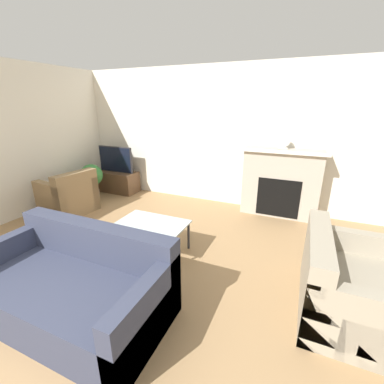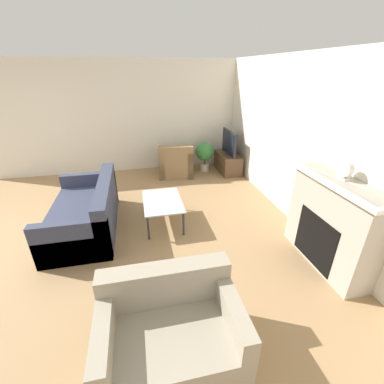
# 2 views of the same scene
# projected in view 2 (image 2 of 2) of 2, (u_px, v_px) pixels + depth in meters

# --- Properties ---
(ground_plane) EXTENTS (20.00, 20.00, 0.00)m
(ground_plane) POSITION_uv_depth(u_px,v_px,m) (14.00, 242.00, 4.02)
(ground_plane) COLOR #9E7A51
(wall_back) EXTENTS (8.85, 0.06, 2.70)m
(wall_back) POSITION_uv_depth(u_px,v_px,m) (295.00, 141.00, 4.33)
(wall_back) COLOR silver
(wall_back) RESTS_ON ground_plane
(wall_left) EXTENTS (0.06, 7.61, 2.70)m
(wall_left) POSITION_uv_depth(u_px,v_px,m) (146.00, 117.00, 6.48)
(wall_left) COLOR silver
(wall_left) RESTS_ON ground_plane
(fireplace) EXTENTS (1.45, 0.44, 1.24)m
(fireplace) POSITION_uv_depth(u_px,v_px,m) (332.00, 222.00, 3.35)
(fireplace) COLOR #B2A899
(fireplace) RESTS_ON ground_plane
(tv_stand) EXTENTS (0.94, 0.47, 0.48)m
(tv_stand) POSITION_uv_depth(u_px,v_px,m) (228.00, 163.00, 6.70)
(tv_stand) COLOR brown
(tv_stand) RESTS_ON ground_plane
(tv) EXTENTS (0.88, 0.06, 0.59)m
(tv) POSITION_uv_depth(u_px,v_px,m) (229.00, 143.00, 6.47)
(tv) COLOR #232328
(tv) RESTS_ON tv_stand
(couch_sectional) EXTENTS (1.90, 0.99, 0.82)m
(couch_sectional) POSITION_uv_depth(u_px,v_px,m) (87.00, 213.00, 4.26)
(couch_sectional) COLOR #33384C
(couch_sectional) RESTS_ON ground_plane
(couch_loveseat) EXTENTS (0.86, 1.23, 0.82)m
(couch_loveseat) POSITION_uv_depth(u_px,v_px,m) (171.00, 333.00, 2.31)
(couch_loveseat) COLOR #9E937F
(couch_loveseat) RESTS_ON ground_plane
(armchair_by_window) EXTENTS (0.88, 0.92, 0.82)m
(armchair_by_window) POSITION_uv_depth(u_px,v_px,m) (176.00, 164.00, 6.45)
(armchair_by_window) COLOR #8C704C
(armchair_by_window) RESTS_ON ground_plane
(coffee_table) EXTENTS (0.96, 0.64, 0.44)m
(coffee_table) POSITION_uv_depth(u_px,v_px,m) (162.00, 203.00, 4.36)
(coffee_table) COLOR #333338
(coffee_table) RESTS_ON ground_plane
(potted_plant) EXTENTS (0.47, 0.47, 0.76)m
(potted_plant) POSITION_uv_depth(u_px,v_px,m) (205.00, 153.00, 6.67)
(potted_plant) COLOR beige
(potted_plant) RESTS_ON ground_plane
(mantel_clock) EXTENTS (0.22, 0.07, 0.25)m
(mantel_clock) POSITION_uv_depth(u_px,v_px,m) (345.00, 169.00, 3.06)
(mantel_clock) COLOR beige
(mantel_clock) RESTS_ON fireplace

